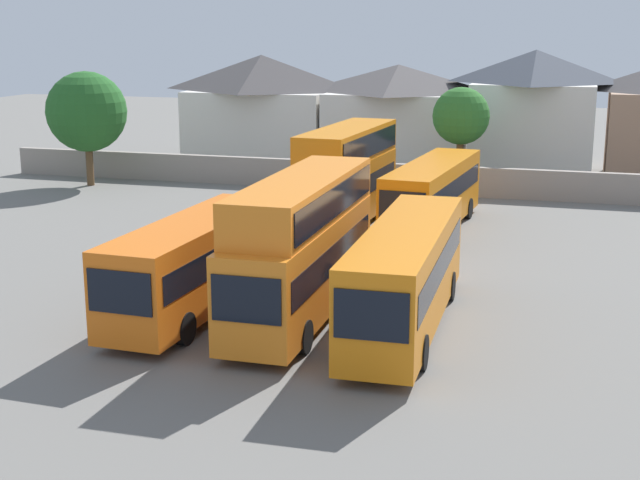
# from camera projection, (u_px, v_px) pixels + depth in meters

# --- Properties ---
(ground) EXTENTS (140.00, 140.00, 0.00)m
(ground) POSITION_uv_depth(u_px,v_px,m) (397.00, 217.00, 48.67)
(ground) COLOR slate
(depot_boundary_wall) EXTENTS (56.00, 0.50, 1.80)m
(depot_boundary_wall) POSITION_uv_depth(u_px,v_px,m) (420.00, 179.00, 54.97)
(depot_boundary_wall) COLOR gray
(depot_boundary_wall) RESTS_ON ground
(bus_1) EXTENTS (2.89, 10.44, 3.39)m
(bus_1) POSITION_uv_depth(u_px,v_px,m) (195.00, 261.00, 32.13)
(bus_1) COLOR orange
(bus_1) RESTS_ON ground
(bus_2) EXTENTS (2.62, 11.04, 5.00)m
(bus_2) POSITION_uv_depth(u_px,v_px,m) (302.00, 240.00, 31.43)
(bus_2) COLOR orange
(bus_2) RESTS_ON ground
(bus_3) EXTENTS (2.75, 11.82, 3.55)m
(bus_3) POSITION_uv_depth(u_px,v_px,m) (406.00, 271.00, 30.38)
(bus_3) COLOR orange
(bus_3) RESTS_ON ground
(bus_4) EXTENTS (3.16, 10.30, 5.04)m
(bus_4) POSITION_uv_depth(u_px,v_px,m) (346.00, 171.00, 45.98)
(bus_4) COLOR orange
(bus_4) RESTS_ON ground
(bus_5) EXTENTS (3.37, 11.35, 3.44)m
(bus_5) POSITION_uv_depth(u_px,v_px,m) (433.00, 192.00, 45.01)
(bus_5) COLOR orange
(bus_5) RESTS_ON ground
(house_terrace_left) EXTENTS (11.01, 7.17, 7.92)m
(house_terrace_left) POSITION_uv_depth(u_px,v_px,m) (262.00, 107.00, 67.34)
(house_terrace_left) COLOR silver
(house_terrace_left) RESTS_ON ground
(house_terrace_centre) EXTENTS (10.17, 7.46, 7.34)m
(house_terrace_centre) POSITION_uv_depth(u_px,v_px,m) (398.00, 115.00, 64.70)
(house_terrace_centre) COLOR silver
(house_terrace_centre) RESTS_ON ground
(house_terrace_right) EXTENTS (8.48, 7.43, 8.46)m
(house_terrace_right) POSITION_uv_depth(u_px,v_px,m) (533.00, 112.00, 61.46)
(house_terrace_right) COLOR silver
(house_terrace_right) RESTS_ON ground
(tree_left_of_lot) EXTENTS (5.08, 5.08, 7.28)m
(tree_left_of_lot) POSITION_uv_depth(u_px,v_px,m) (87.00, 112.00, 56.97)
(tree_left_of_lot) COLOR brown
(tree_left_of_lot) RESTS_ON ground
(tree_behind_wall) EXTENTS (3.56, 3.56, 6.36)m
(tree_behind_wall) POSITION_uv_depth(u_px,v_px,m) (461.00, 117.00, 55.90)
(tree_behind_wall) COLOR brown
(tree_behind_wall) RESTS_ON ground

